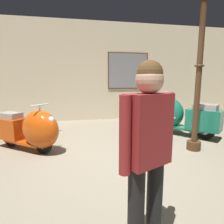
{
  "coord_description": "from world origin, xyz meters",
  "views": [
    {
      "loc": [
        -0.6,
        -3.01,
        1.44
      ],
      "look_at": [
        0.29,
        1.48,
        0.67
      ],
      "focal_mm": 30.89,
      "sensor_mm": 36.0,
      "label": 1
    }
  ],
  "objects_px": {
    "scooter_0": "(31,130)",
    "scooter_1": "(177,115)",
    "visitor_0": "(147,148)",
    "lamppost": "(199,68)"
  },
  "relations": [
    {
      "from": "scooter_0",
      "to": "scooter_1",
      "type": "xyz_separation_m",
      "value": [
        3.54,
        0.57,
        0.07
      ]
    },
    {
      "from": "visitor_0",
      "to": "scooter_0",
      "type": "bearing_deg",
      "value": 4.41
    },
    {
      "from": "lamppost",
      "to": "visitor_0",
      "type": "bearing_deg",
      "value": -131.94
    },
    {
      "from": "scooter_0",
      "to": "visitor_0",
      "type": "xyz_separation_m",
      "value": [
        1.42,
        -2.67,
        0.47
      ]
    },
    {
      "from": "visitor_0",
      "to": "lamppost",
      "type": "bearing_deg",
      "value": -65.63
    },
    {
      "from": "scooter_1",
      "to": "lamppost",
      "type": "height_order",
      "value": "lamppost"
    },
    {
      "from": "scooter_0",
      "to": "scooter_1",
      "type": "relative_size",
      "value": 0.88
    },
    {
      "from": "scooter_1",
      "to": "visitor_0",
      "type": "distance_m",
      "value": 3.89
    },
    {
      "from": "scooter_1",
      "to": "scooter_0",
      "type": "bearing_deg",
      "value": 60.36
    },
    {
      "from": "lamppost",
      "to": "visitor_0",
      "type": "relative_size",
      "value": 2.02
    }
  ]
}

